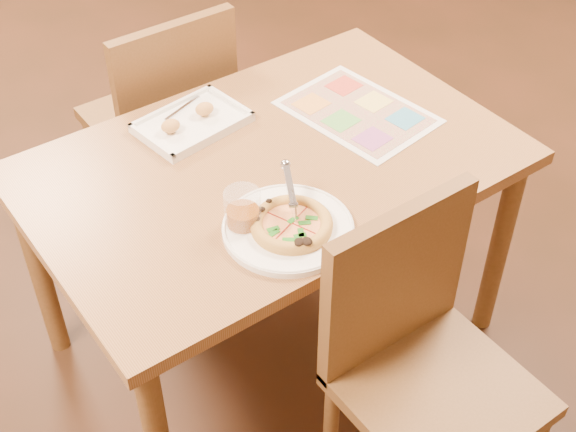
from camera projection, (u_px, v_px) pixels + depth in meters
dining_table at (271, 184)px, 2.22m from camera, size 1.30×0.85×0.72m
chair_near at (417, 337)px, 1.90m from camera, size 0.42×0.42×0.47m
chair_far at (167, 105)px, 2.63m from camera, size 0.42×0.42×0.47m
plate at (288, 229)px, 1.94m from camera, size 0.42×0.42×0.02m
pizza at (292, 224)px, 1.93m from camera, size 0.20×0.20×0.03m
pizza_cutter at (290, 191)px, 1.93m from camera, size 0.07×0.14×0.09m
appetizer_tray at (192, 123)px, 2.26m from camera, size 0.32×0.24×0.06m
glass_tumbler at (243, 213)px, 1.92m from camera, size 0.09×0.09×0.11m
menu at (358, 112)px, 2.32m from camera, size 0.36×0.46×0.00m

